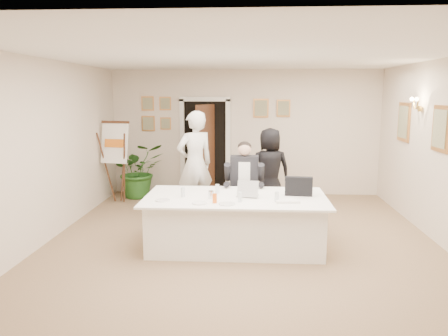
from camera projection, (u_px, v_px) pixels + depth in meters
The scene contains 27 objects.
floor at pixel (241, 245), 6.63m from camera, with size 7.00×7.00×0.00m, color brown.
ceiling at pixel (243, 56), 6.16m from camera, with size 6.00×7.00×0.02m, color white.
wall_back at pixel (245, 133), 9.84m from camera, with size 6.00×0.10×2.80m, color beige.
wall_front at pixel (231, 224), 2.95m from camera, with size 6.00×0.10×2.80m, color beige.
wall_left at pixel (43, 152), 6.58m from camera, with size 0.10×7.00×2.80m, color beige.
doorway at pixel (205, 149), 9.78m from camera, with size 1.14×0.86×2.20m.
pictures_back_wall at pixel (209, 113), 9.78m from camera, with size 3.40×0.06×0.80m, color #BB7E40, non-canonical shape.
pictures_right_wall at pixel (420, 125), 7.34m from camera, with size 0.06×2.20×0.80m, color #BB7E40, non-canonical shape.
wall_sconce at pixel (417, 104), 7.29m from camera, with size 0.20×0.30×0.24m, color #B18D38, non-canonical shape.
conference_table at pixel (235, 221), 6.49m from camera, with size 2.67×1.42×0.78m.
seated_man at pixel (244, 185), 7.38m from camera, with size 0.64×0.69×1.50m, color black, non-canonical shape.
flip_chart at pixel (118, 166), 9.08m from camera, with size 0.61×0.43×1.68m.
standing_man at pixel (195, 164), 8.10m from camera, with size 0.72×0.47×1.96m, color white.
standing_woman at pixel (270, 170), 8.39m from camera, with size 0.80×0.52×1.63m, color black.
potted_palm at pixel (138, 170), 9.61m from camera, with size 1.08×0.94×1.20m, color #23551C.
laptop at pixel (248, 187), 6.42m from camera, with size 0.31×0.34×0.28m, color #B7BABC, non-canonical shape.
laptop_bag at pixel (299, 186), 6.46m from camera, with size 0.40×0.11×0.28m, color black.
paper_stack at pixel (287, 201), 6.10m from camera, with size 0.32×0.23×0.03m, color white.
plate_left at pixel (163, 200), 6.16m from camera, with size 0.21×0.21×0.01m, color white.
plate_mid at pixel (200, 203), 6.01m from camera, with size 0.22×0.22×0.01m, color white.
plate_near at pixel (227, 204), 5.96m from camera, with size 0.23×0.23×0.01m, color white.
glass_a at pixel (183, 192), 6.39m from camera, with size 0.06×0.06×0.14m, color silver.
glass_b at pixel (240, 197), 6.10m from camera, with size 0.06×0.06×0.14m, color silver.
glass_c at pixel (277, 197), 6.10m from camera, with size 0.06×0.06×0.14m, color silver.
glass_d at pixel (217, 189), 6.61m from camera, with size 0.06×0.06×0.14m, color silver.
oj_glass at pixel (215, 198), 6.03m from camera, with size 0.06×0.06×0.13m, color orange.
steel_jug at pixel (211, 195), 6.29m from camera, with size 0.08×0.08×0.11m, color silver.
Camera 1 is at (0.12, -6.35, 2.27)m, focal length 35.00 mm.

